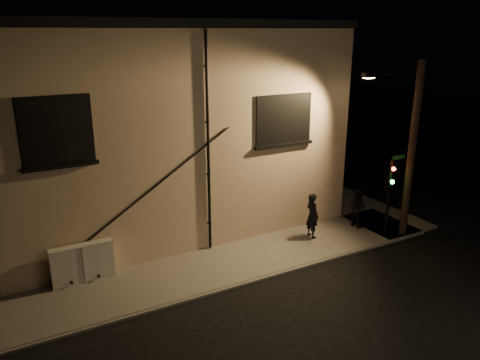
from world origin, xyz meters
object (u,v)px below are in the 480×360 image
streetlamp_pole (409,147)px  pedestrian_b (357,207)px  pedestrian_a (312,215)px  utility_cabinet (83,263)px  traffic_signal (389,184)px

streetlamp_pole → pedestrian_b: bearing=125.0°
pedestrian_a → streetlamp_pole: bearing=-113.7°
utility_cabinet → traffic_signal: size_ratio=0.61×
utility_cabinet → traffic_signal: (11.83, -2.28, 1.62)m
utility_cabinet → pedestrian_b: 11.61m
streetlamp_pole → traffic_signal: bearing=170.3°
traffic_signal → streetlamp_pole: streetlamp_pole is taller
pedestrian_a → pedestrian_b: 2.46m
traffic_signal → streetlamp_pole: (0.82, -0.14, 1.46)m
traffic_signal → utility_cabinet: bearing=169.1°
utility_cabinet → streetlamp_pole: streetlamp_pole is taller
pedestrian_a → pedestrian_b: pedestrian_a is taller
pedestrian_b → utility_cabinet: bearing=81.1°
pedestrian_a → traffic_signal: traffic_signal is taller
pedestrian_b → streetlamp_pole: (1.08, -1.54, 2.92)m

